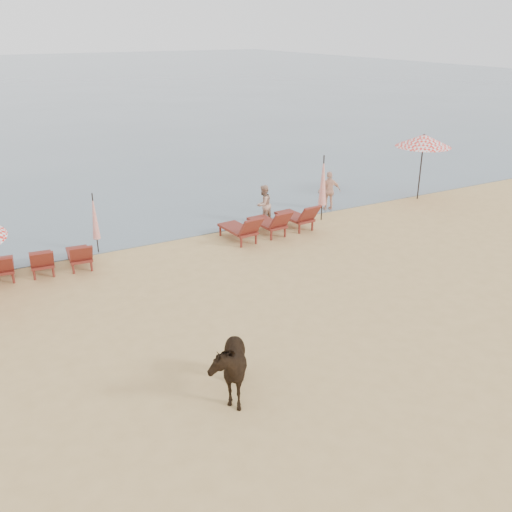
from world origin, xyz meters
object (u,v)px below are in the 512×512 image
Objects in this scene: cow at (227,364)px; beachgoer_right_b at (329,191)px; umbrella_open_right at (424,141)px; umbrella_closed_left at (95,217)px; lounger_cluster_right at (271,222)px; umbrella_closed_right at (323,181)px; beachgoer_right_a at (264,205)px; lounger_cluster_left at (22,263)px.

beachgoer_right_b is (9.10, 9.13, 0.07)m from cow.
cow is at bearing -162.79° from umbrella_open_right.
umbrella_closed_left is (-13.66, 0.47, -1.26)m from umbrella_open_right.
umbrella_closed_right reaches higher than lounger_cluster_right.
umbrella_closed_right reaches higher than cow.
beachgoer_right_a is at bearing 67.32° from lounger_cluster_right.
beachgoer_right_b is at bearing 160.54° from beachgoer_right_a.
beachgoer_right_b reaches higher than lounger_cluster_left.
lounger_cluster_right is 6.03m from umbrella_closed_left.
lounger_cluster_right is 1.65× the size of umbrella_closed_left.
umbrella_closed_right reaches higher than lounger_cluster_left.
cow is (2.72, -8.20, 0.28)m from lounger_cluster_left.
lounger_cluster_left is 2.42× the size of cow.
umbrella_closed_left is at bearing 116.03° from cow.
umbrella_closed_right is 1.47× the size of cow.
lounger_cluster_right reaches higher than lounger_cluster_left.
umbrella_closed_right is at bearing 61.49° from beachgoer_right_b.
beachgoer_right_a is at bearing -0.68° from umbrella_closed_left.
beachgoer_right_a reaches higher than lounger_cluster_left.
umbrella_open_right is 1.63× the size of cow.
umbrella_open_right is 1.11× the size of umbrella_closed_right.
umbrella_closed_right is 1.52m from beachgoer_right_b.
lounger_cluster_left is at bearing 172.05° from lounger_cluster_right.
lounger_cluster_left is 10.90m from umbrella_closed_right.
umbrella_open_right reaches higher than lounger_cluster_left.
umbrella_open_right is 13.72m from umbrella_closed_left.
lounger_cluster_left is 8.30m from lounger_cluster_right.
lounger_cluster_left is 8.73m from beachgoer_right_a.
umbrella_open_right is at bearing 3.40° from umbrella_closed_right.
lounger_cluster_right is (8.28, -0.49, 0.05)m from lounger_cluster_left.
umbrella_closed_left is at bearing 162.63° from umbrella_open_right.
umbrella_closed_right is (-5.26, -0.31, -0.96)m from umbrella_open_right.
umbrella_open_right is 1.37× the size of umbrella_closed_left.
lounger_cluster_right is at bearing 49.30° from beachgoer_right_a.
umbrella_open_right is at bearing 154.31° from beachgoer_right_a.
lounger_cluster_right is at bearing -168.28° from umbrella_closed_right.
umbrella_open_right is 7.64m from beachgoer_right_a.
umbrella_open_right reaches higher than umbrella_closed_right.
umbrella_closed_right reaches higher than umbrella_closed_left.
umbrella_open_right is 1.88× the size of beachgoer_right_a.
cow is 1.08× the size of beachgoer_right_b.
umbrella_closed_right is at bearing 7.13° from lounger_cluster_right.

